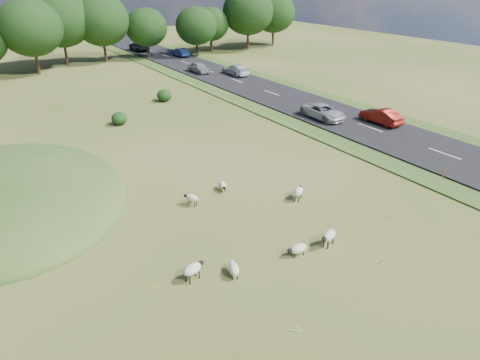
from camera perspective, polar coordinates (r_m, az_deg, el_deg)
name	(u,v)px	position (r m, az deg, el deg)	size (l,w,h in m)	color
ground	(131,133)	(42.65, -14.32, 6.03)	(160.00, 160.00, 0.00)	#42531A
mound	(5,200)	(33.33, -28.89, -2.34)	(16.00, 20.00, 4.00)	#33561E
road	(245,84)	(59.90, 0.66, 12.64)	(8.00, 150.00, 0.25)	black
treeline	(35,27)	(74.95, -25.70, 17.96)	(96.28, 14.66, 11.70)	black
shrubs	(94,112)	(48.27, -18.89, 8.61)	(25.33, 7.20, 1.46)	black
marker_post	(443,174)	(34.84, 25.48, 0.71)	(0.06, 0.06, 1.20)	#D8590C
sheep_0	(298,249)	(23.77, 7.70, -9.08)	(1.25, 0.64, 0.70)	beige
sheep_1	(299,191)	(29.19, 7.81, -1.50)	(1.26, 1.06, 0.92)	beige
sheep_2	(223,186)	(30.22, -2.33, -0.75)	(0.73, 1.18, 0.65)	beige
sheep_3	(329,236)	(24.71, 11.74, -7.29)	(1.39, 0.91, 0.96)	beige
sheep_4	(234,269)	(22.19, -0.85, -11.75)	(0.85, 1.23, 0.68)	beige
sheep_5	(192,198)	(28.42, -6.46, -2.40)	(0.87, 1.14, 0.81)	beige
sheep_6	(193,269)	(21.92, -6.30, -11.71)	(1.37, 0.83, 0.95)	beige
car_0	(323,112)	(45.57, 11.04, 8.93)	(2.39, 5.18, 1.44)	#B6B8BE
car_2	(199,67)	(66.78, -5.50, 14.71)	(1.81, 4.50, 1.53)	#94979B
car_3	(140,47)	(88.13, -13.22, 16.92)	(2.53, 5.48, 1.52)	black
car_4	(236,70)	(65.04, -0.60, 14.51)	(2.12, 5.21, 1.51)	silver
car_5	(381,116)	(45.56, 18.30, 8.12)	(1.57, 4.52, 1.49)	maroon
car_6	(180,52)	(80.72, -7.96, 16.52)	(1.54, 4.42, 1.46)	navy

